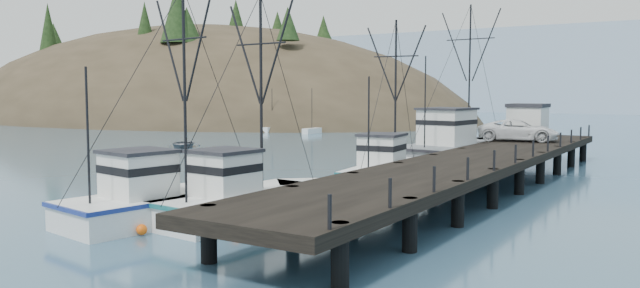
% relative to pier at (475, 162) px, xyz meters
% --- Properties ---
extents(ground, '(400.00, 400.00, 0.00)m').
position_rel_pier_xyz_m(ground, '(-14.00, -16.00, -1.69)').
color(ground, '#32556F').
rests_on(ground, ground).
extents(pier, '(6.00, 44.00, 2.00)m').
position_rel_pier_xyz_m(pier, '(0.00, 0.00, 0.00)').
color(pier, black).
rests_on(pier, ground).
extents(headland, '(134.80, 78.00, 51.00)m').
position_rel_pier_xyz_m(headland, '(-88.95, 62.61, -6.24)').
color(headland, '#382D1E').
rests_on(headland, ground).
extents(distant_ridge_far, '(180.00, 25.00, 18.00)m').
position_rel_pier_xyz_m(distant_ridge_far, '(-54.00, 169.00, -1.69)').
color(distant_ridge_far, silver).
rests_on(distant_ridge_far, ground).
extents(moored_sailboats, '(22.96, 13.90, 6.35)m').
position_rel_pier_xyz_m(moored_sailboats, '(-49.39, 40.31, -1.36)').
color(moored_sailboats, white).
rests_on(moored_sailboats, ground).
extents(trawler_near, '(4.14, 10.45, 10.66)m').
position_rel_pier_xyz_m(trawler_near, '(-6.26, -13.38, -0.87)').
color(trawler_near, white).
rests_on(trawler_near, ground).
extents(trawler_mid, '(5.09, 11.07, 10.93)m').
position_rel_pier_xyz_m(trawler_mid, '(-9.16, -15.50, -0.87)').
color(trawler_mid, white).
rests_on(trawler_mid, ground).
extents(trawler_far, '(4.25, 10.33, 10.65)m').
position_rel_pier_xyz_m(trawler_far, '(-5.24, -0.61, -0.87)').
color(trawler_far, white).
rests_on(trawler_far, ground).
extents(work_vessel, '(6.10, 15.59, 12.99)m').
position_rel_pier_xyz_m(work_vessel, '(-4.97, 11.16, -0.46)').
color(work_vessel, slate).
rests_on(work_vessel, ground).
extents(pier_shed, '(3.00, 3.20, 2.80)m').
position_rel_pier_xyz_m(pier_shed, '(-1.50, 18.00, 1.73)').
color(pier_shed, silver).
rests_on(pier_shed, pier).
extents(pickup_truck, '(6.49, 4.10, 1.67)m').
position_rel_pier_xyz_m(pickup_truck, '(-0.96, 13.04, 1.14)').
color(pickup_truck, silver).
rests_on(pickup_truck, pier).
extents(motorboat, '(5.64, 5.87, 0.99)m').
position_rel_pier_xyz_m(motorboat, '(-34.95, 11.36, -1.69)').
color(motorboat, '#595D63').
rests_on(motorboat, ground).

